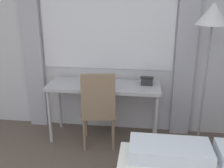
{
  "coord_description": "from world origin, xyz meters",
  "views": [
    {
      "loc": [
        0.37,
        -0.47,
        1.78
      ],
      "look_at": [
        0.04,
        2.1,
        0.88
      ],
      "focal_mm": 42.0,
      "sensor_mm": 36.0,
      "label": 1
    }
  ],
  "objects": [
    {
      "name": "telephone",
      "position": [
        0.4,
        2.57,
        0.77
      ],
      "size": [
        0.16,
        0.14,
        0.1
      ],
      "color": "#2D2D2D",
      "rests_on": "desk"
    },
    {
      "name": "standing_lamp",
      "position": [
        1.03,
        2.37,
        1.46
      ],
      "size": [
        0.34,
        0.34,
        1.69
      ],
      "color": "#4C4C51",
      "rests_on": "ground_plane"
    },
    {
      "name": "desk_chair",
      "position": [
        -0.14,
        2.28,
        0.53
      ],
      "size": [
        0.46,
        0.46,
        0.96
      ],
      "rotation": [
        0.0,
        0.0,
        0.15
      ],
      "color": "#8C7259",
      "rests_on": "ground_plane"
    },
    {
      "name": "desk",
      "position": [
        -0.12,
        2.5,
        0.67
      ],
      "size": [
        1.37,
        0.48,
        0.73
      ],
      "color": "#B2B2B7",
      "rests_on": "ground_plane"
    },
    {
      "name": "wall_back_with_window",
      "position": [
        -0.02,
        2.81,
        1.35
      ],
      "size": [
        4.97,
        0.13,
        2.7
      ],
      "color": "silver",
      "rests_on": "ground_plane"
    },
    {
      "name": "book",
      "position": [
        -0.16,
        2.47,
        0.74
      ],
      "size": [
        0.27,
        0.18,
        0.02
      ],
      "rotation": [
        0.0,
        0.0,
        -0.11
      ],
      "color": "#33664C",
      "rests_on": "desk"
    }
  ]
}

